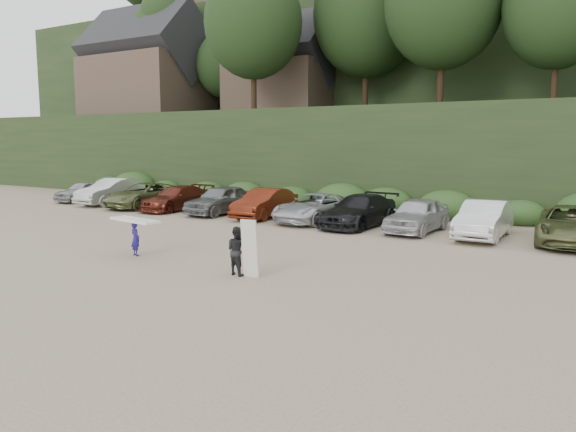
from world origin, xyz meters
The scene contains 5 objects.
ground centered at (0.00, 0.00, 0.00)m, with size 120.00×120.00×0.00m, color tan.
hillside_backdrop centered at (-0.26, 35.93, 11.22)m, with size 90.00×41.50×28.00m.
parked_cars centered at (-1.98, 9.85, 0.75)m, with size 34.01×5.78×1.63m.
child_surfer centered at (-2.50, -0.58, 0.90)m, with size 2.27×0.94×1.32m.
adult_surfer centered at (2.30, -0.93, 0.76)m, with size 1.22×0.69×1.75m.
Camera 1 is at (12.40, -14.21, 4.07)m, focal length 35.00 mm.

